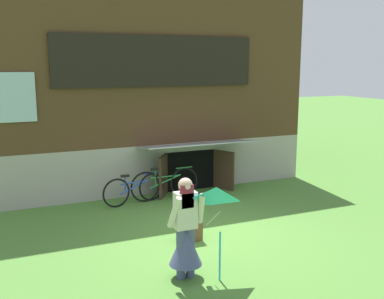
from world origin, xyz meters
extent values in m
plane|color=#4C7F33|center=(0.00, 0.00, 0.00)|extent=(60.00, 60.00, 0.00)
cube|color=#9E998E|center=(0.00, 5.49, 0.64)|extent=(8.62, 4.98, 1.28)
cube|color=#4C331E|center=(0.00, 5.49, 3.47)|extent=(8.62, 4.98, 4.37)
cube|color=black|center=(0.00, 2.96, 3.39)|extent=(5.14, 0.08, 1.24)
cube|color=#9EB7C6|center=(0.00, 2.98, 3.39)|extent=(4.98, 0.04, 1.12)
cube|color=#9EB7C6|center=(-3.35, 2.97, 2.59)|extent=(0.90, 0.06, 1.10)
cube|color=black|center=(0.87, 2.98, 0.53)|extent=(1.40, 0.03, 1.05)
cube|color=#3D2B1E|center=(0.02, 2.70, 0.53)|extent=(0.44, 0.62, 1.05)
cube|color=#3D2B1E|center=(1.72, 2.70, 0.53)|extent=(0.35, 0.66, 1.05)
cube|color=gray|center=(0.87, 2.45, 1.33)|extent=(2.94, 1.09, 0.18)
cylinder|color=#474C75|center=(-1.27, -1.64, 0.41)|extent=(0.14, 0.14, 0.82)
cylinder|color=#474C75|center=(-1.11, -1.64, 0.41)|extent=(0.14, 0.14, 0.82)
cone|color=#474C75|center=(-1.19, -1.64, 0.53)|extent=(0.52, 0.52, 0.61)
cube|color=beige|center=(-1.19, -1.64, 1.11)|extent=(0.34, 0.20, 0.58)
cylinder|color=beige|center=(-1.41, -1.74, 1.14)|extent=(0.17, 0.33, 0.54)
cylinder|color=beige|center=(-0.97, -1.74, 1.14)|extent=(0.17, 0.33, 0.54)
cube|color=maroon|center=(-1.19, -1.70, 1.35)|extent=(0.20, 0.08, 0.36)
sphere|color=#D8AD8E|center=(-1.19, -1.64, 1.51)|extent=(0.22, 0.22, 0.22)
pyramid|color=#2DB2CC|center=(-0.90, -2.13, 1.25)|extent=(0.82, 0.70, 0.44)
cylinder|color=beige|center=(-0.84, -1.89, 1.01)|extent=(0.01, 0.48, 0.38)
cylinder|color=#2DB2CC|center=(-0.74, -1.94, 0.40)|extent=(0.03, 0.03, 0.79)
torus|color=black|center=(0.49, 2.46, 0.38)|extent=(0.76, 0.07, 0.76)
torus|color=black|center=(-0.55, 2.43, 0.38)|extent=(0.76, 0.07, 0.76)
cylinder|color=#287A3D|center=(-0.03, 2.45, 0.57)|extent=(0.78, 0.06, 0.04)
cylinder|color=#287A3D|center=(-0.03, 2.45, 0.45)|extent=(0.85, 0.07, 0.31)
cylinder|color=#287A3D|center=(-0.29, 2.44, 0.57)|extent=(0.04, 0.04, 0.43)
cube|color=black|center=(-0.29, 2.44, 0.79)|extent=(0.20, 0.08, 0.05)
cylinder|color=#287A3D|center=(0.49, 2.46, 0.75)|extent=(0.44, 0.04, 0.03)
torus|color=black|center=(-0.37, 2.47, 0.35)|extent=(0.69, 0.18, 0.70)
torus|color=black|center=(-1.30, 2.29, 0.35)|extent=(0.69, 0.18, 0.70)
cylinder|color=#284CB2|center=(-0.84, 2.38, 0.53)|extent=(0.70, 0.17, 0.04)
cylinder|color=#284CB2|center=(-0.84, 2.38, 0.41)|extent=(0.77, 0.19, 0.28)
cylinder|color=#284CB2|center=(-1.07, 2.33, 0.53)|extent=(0.04, 0.04, 0.39)
cube|color=black|center=(-1.07, 2.33, 0.72)|extent=(0.20, 0.08, 0.05)
cylinder|color=#284CB2|center=(-0.37, 2.47, 0.69)|extent=(0.44, 0.11, 0.03)
cube|color=brown|center=(-0.49, -0.24, 0.26)|extent=(0.36, 0.31, 0.52)
camera|label=1|loc=(-3.74, -7.78, 3.32)|focal=42.37mm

